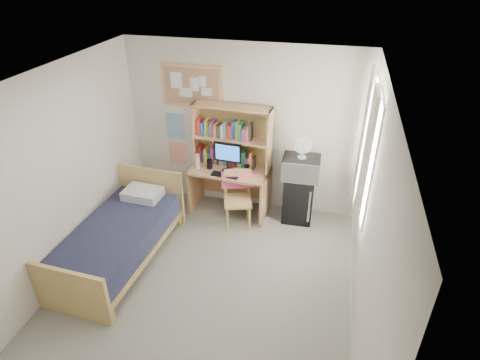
% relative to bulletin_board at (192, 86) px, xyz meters
% --- Properties ---
extents(floor, '(3.60, 4.20, 0.02)m').
position_rel_bulletin_board_xyz_m(floor, '(0.78, -2.08, -1.93)').
color(floor, gray).
rests_on(floor, ground).
extents(ceiling, '(3.60, 4.20, 0.02)m').
position_rel_bulletin_board_xyz_m(ceiling, '(0.78, -2.08, 0.68)').
color(ceiling, silver).
rests_on(ceiling, wall_back).
extents(wall_back, '(3.60, 0.04, 2.60)m').
position_rel_bulletin_board_xyz_m(wall_back, '(0.78, 0.02, -0.62)').
color(wall_back, white).
rests_on(wall_back, floor).
extents(wall_left, '(0.04, 4.20, 2.60)m').
position_rel_bulletin_board_xyz_m(wall_left, '(-1.02, -2.08, -0.62)').
color(wall_left, white).
rests_on(wall_left, floor).
extents(wall_right, '(0.04, 4.20, 2.60)m').
position_rel_bulletin_board_xyz_m(wall_right, '(2.58, -2.08, -0.62)').
color(wall_right, white).
rests_on(wall_right, floor).
extents(window_unit, '(0.10, 1.40, 1.70)m').
position_rel_bulletin_board_xyz_m(window_unit, '(2.53, -0.88, -0.32)').
color(window_unit, white).
rests_on(window_unit, wall_right).
extents(curtain_left, '(0.04, 0.55, 1.70)m').
position_rel_bulletin_board_xyz_m(curtain_left, '(2.50, -1.28, -0.32)').
color(curtain_left, white).
rests_on(curtain_left, wall_right).
extents(curtain_right, '(0.04, 0.55, 1.70)m').
position_rel_bulletin_board_xyz_m(curtain_right, '(2.50, -0.48, -0.32)').
color(curtain_right, white).
rests_on(curtain_right, wall_right).
extents(bulletin_board, '(0.94, 0.03, 0.64)m').
position_rel_bulletin_board_xyz_m(bulletin_board, '(0.00, 0.00, 0.00)').
color(bulletin_board, tan).
rests_on(bulletin_board, wall_back).
extents(poster_wave, '(0.30, 0.01, 0.42)m').
position_rel_bulletin_board_xyz_m(poster_wave, '(-0.32, 0.01, -0.67)').
color(poster_wave, '#2B6CAC').
rests_on(poster_wave, wall_back).
extents(poster_japan, '(0.28, 0.01, 0.36)m').
position_rel_bulletin_board_xyz_m(poster_japan, '(-0.32, 0.01, -1.14)').
color(poster_japan, '#E74028').
rests_on(poster_japan, wall_back).
extents(desk, '(1.25, 0.68, 0.76)m').
position_rel_bulletin_board_xyz_m(desk, '(0.64, -0.31, -1.54)').
color(desk, tan).
rests_on(desk, floor).
extents(desk_chair, '(0.55, 0.55, 0.88)m').
position_rel_bulletin_board_xyz_m(desk_chair, '(0.86, -0.65, -1.48)').
color(desk_chair, '#D9B567').
rests_on(desk_chair, floor).
extents(mini_fridge, '(0.46, 0.46, 0.76)m').
position_rel_bulletin_board_xyz_m(mini_fridge, '(1.72, -0.24, -1.54)').
color(mini_fridge, black).
rests_on(mini_fridge, floor).
extents(bed, '(1.08, 2.01, 0.54)m').
position_rel_bulletin_board_xyz_m(bed, '(-0.50, -1.79, -1.65)').
color(bed, '#1C1E33').
rests_on(bed, floor).
extents(hutch, '(1.20, 0.38, 0.97)m').
position_rel_bulletin_board_xyz_m(hutch, '(0.65, -0.16, -0.68)').
color(hutch, tan).
rests_on(hutch, desk).
extents(monitor, '(0.42, 0.06, 0.45)m').
position_rel_bulletin_board_xyz_m(monitor, '(0.64, -0.37, -0.94)').
color(monitor, black).
rests_on(monitor, desk).
extents(keyboard, '(0.43, 0.16, 0.02)m').
position_rel_bulletin_board_xyz_m(keyboard, '(0.63, -0.51, -1.15)').
color(keyboard, black).
rests_on(keyboard, desk).
extents(speaker_left, '(0.07, 0.07, 0.16)m').
position_rel_bulletin_board_xyz_m(speaker_left, '(0.34, -0.35, -1.09)').
color(speaker_left, black).
rests_on(speaker_left, desk).
extents(speaker_right, '(0.07, 0.07, 0.15)m').
position_rel_bulletin_board_xyz_m(speaker_right, '(0.94, -0.39, -1.09)').
color(speaker_right, black).
rests_on(speaker_right, desk).
extents(water_bottle, '(0.07, 0.07, 0.23)m').
position_rel_bulletin_board_xyz_m(water_bottle, '(0.16, -0.38, -1.05)').
color(water_bottle, silver).
rests_on(water_bottle, desk).
extents(hoodie, '(0.49, 0.28, 0.22)m').
position_rel_bulletin_board_xyz_m(hoodie, '(0.80, -0.46, -1.24)').
color(hoodie, '#FA5F8E').
rests_on(hoodie, desk_chair).
extents(microwave, '(0.55, 0.43, 0.31)m').
position_rel_bulletin_board_xyz_m(microwave, '(1.72, -0.26, -1.01)').
color(microwave, '#BBBCC0').
rests_on(microwave, mini_fridge).
extents(desk_fan, '(0.26, 0.26, 0.32)m').
position_rel_bulletin_board_xyz_m(desk_fan, '(1.72, -0.26, -0.69)').
color(desk_fan, silver).
rests_on(desk_fan, microwave).
extents(pillow, '(0.55, 0.40, 0.13)m').
position_rel_bulletin_board_xyz_m(pillow, '(-0.46, -1.05, -1.32)').
color(pillow, silver).
rests_on(pillow, bed).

